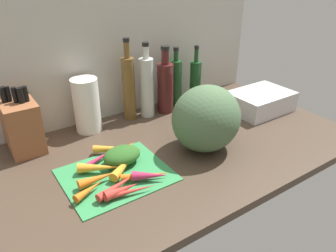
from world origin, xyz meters
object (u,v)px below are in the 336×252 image
at_px(knife_block, 22,125).
at_px(bottle_3, 176,82).
at_px(carrot_2, 150,176).
at_px(carrot_10, 121,151).
at_px(cutting_board, 116,174).
at_px(carrot_7, 146,175).
at_px(paper_towel_roll, 87,105).
at_px(carrot_6, 131,191).
at_px(carrot_9, 119,185).
at_px(carrot_4, 98,178).
at_px(carrot_0, 118,149).
at_px(bottle_4, 195,81).
at_px(bottle_1, 147,86).
at_px(carrot_3, 100,168).
at_px(carrot_1, 101,157).
at_px(carrot_8, 89,190).
at_px(winter_squash, 206,119).
at_px(carrot_5, 122,190).
at_px(bottle_0, 129,87).
at_px(carrot_11, 125,164).
at_px(dish_rack, 260,101).
at_px(bottle_2, 165,86).

height_order(knife_block, bottle_3, bottle_3).
relative_size(carrot_2, carrot_10, 0.74).
distance_m(cutting_board, carrot_7, 0.10).
height_order(carrot_7, bottle_3, bottle_3).
xyz_separation_m(cutting_board, paper_towel_roll, (0.05, 0.35, 0.11)).
bearing_deg(knife_block, carrot_6, -67.38).
xyz_separation_m(carrot_9, paper_towel_roll, (0.08, 0.43, 0.09)).
distance_m(carrot_4, carrot_9, 0.07).
height_order(carrot_0, knife_block, knife_block).
relative_size(carrot_0, bottle_4, 0.64).
distance_m(carrot_10, bottle_1, 0.37).
xyz_separation_m(carrot_3, paper_towel_roll, (0.09, 0.32, 0.09)).
distance_m(carrot_1, carrot_8, 0.18).
distance_m(carrot_6, winter_squash, 0.39).
bearing_deg(carrot_6, carrot_8, 144.28).
distance_m(carrot_4, carrot_5, 0.10).
distance_m(carrot_3, carrot_7, 0.16).
xyz_separation_m(carrot_1, carrot_7, (0.08, -0.18, 0.00)).
bearing_deg(paper_towel_roll, carrot_5, -99.98).
xyz_separation_m(carrot_4, bottle_1, (0.39, 0.35, 0.11)).
bearing_deg(winter_squash, carrot_7, -170.16).
bearing_deg(carrot_3, bottle_0, 48.42).
height_order(carrot_11, bottle_4, bottle_4).
distance_m(carrot_9, dish_rack, 0.83).
xyz_separation_m(knife_block, bottle_3, (0.70, 0.03, 0.02)).
relative_size(carrot_1, carrot_8, 1.69).
bearing_deg(bottle_3, carrot_0, -149.75).
distance_m(carrot_5, carrot_8, 0.10).
bearing_deg(carrot_0, bottle_3, 30.25).
xyz_separation_m(carrot_6, bottle_1, (0.33, 0.46, 0.12)).
relative_size(bottle_1, bottle_3, 1.18).
height_order(carrot_8, dish_rack, dish_rack).
distance_m(carrot_1, bottle_4, 0.65).
bearing_deg(bottle_3, carrot_6, -136.20).
bearing_deg(dish_rack, carrot_8, -171.20).
bearing_deg(carrot_10, winter_squash, -22.26).
relative_size(carrot_4, winter_squash, 0.49).
relative_size(carrot_9, dish_rack, 0.59).
bearing_deg(bottle_3, paper_towel_roll, -178.17).
bearing_deg(paper_towel_roll, carrot_4, -107.66).
bearing_deg(carrot_3, cutting_board, -42.46).
bearing_deg(carrot_0, bottle_4, 23.09).
bearing_deg(carrot_2, bottle_4, 39.71).
relative_size(carrot_6, bottle_2, 0.53).
distance_m(carrot_4, bottle_0, 0.50).
relative_size(carrot_8, bottle_0, 0.29).
bearing_deg(cutting_board, carrot_7, -49.12).
bearing_deg(carrot_3, carrot_0, 36.75).
xyz_separation_m(carrot_5, knife_block, (-0.17, 0.45, 0.07)).
height_order(carrot_4, carrot_5, same).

